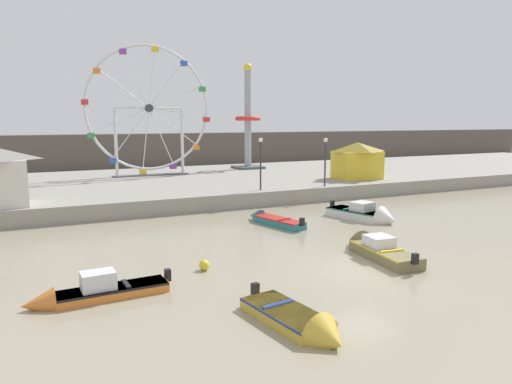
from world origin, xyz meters
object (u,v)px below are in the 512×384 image
carnival_booth_yellow_awning (357,160)px  motorboat_teal_painted (271,220)px  motorboat_orange_hull (89,293)px  motorboat_olive_wood (374,248)px  promenade_lamp_near (261,156)px  drop_tower_steel_tower (248,125)px  ferris_wheel_white_frame (149,111)px  mooring_buoy_orange (204,265)px  motorboat_mustard_yellow (303,324)px  promenade_lamp_far (325,155)px  motorboat_white_red_stripe (367,215)px

carnival_booth_yellow_awning → motorboat_teal_painted: bearing=-140.6°
motorboat_orange_hull → motorboat_olive_wood: motorboat_olive_wood is taller
motorboat_olive_wood → promenade_lamp_near: (0.94, 13.83, 3.25)m
carnival_booth_yellow_awning → drop_tower_steel_tower: bearing=117.9°
motorboat_teal_painted → promenade_lamp_near: (2.21, 6.00, 3.33)m
ferris_wheel_white_frame → mooring_buoy_orange: 26.38m
promenade_lamp_near → mooring_buoy_orange: (-8.72, -12.60, -3.35)m
motorboat_olive_wood → motorboat_teal_painted: size_ratio=1.09×
motorboat_mustard_yellow → motorboat_teal_painted: bearing=147.9°
promenade_lamp_near → motorboat_orange_hull: bearing=-133.7°
ferris_wheel_white_frame → motorboat_olive_wood: bearing=-81.1°
motorboat_olive_wood → drop_tower_steel_tower: bearing=-7.6°
motorboat_teal_painted → promenade_lamp_near: bearing=-34.6°
motorboat_olive_wood → motorboat_mustard_yellow: bearing=132.6°
promenade_lamp_near → ferris_wheel_white_frame: bearing=111.8°
motorboat_olive_wood → promenade_lamp_far: promenade_lamp_far is taller
motorboat_olive_wood → motorboat_teal_painted: bearing=14.6°
mooring_buoy_orange → motorboat_olive_wood: bearing=-9.0°
motorboat_teal_painted → ferris_wheel_white_frame: bearing=-5.7°
drop_tower_steel_tower → carnival_booth_yellow_awning: 13.32m
motorboat_mustard_yellow → ferris_wheel_white_frame: 32.63m
carnival_booth_yellow_awning → promenade_lamp_near: bearing=-160.8°
motorboat_orange_hull → promenade_lamp_far: (18.72, 13.71, 3.24)m
motorboat_mustard_yellow → carnival_booth_yellow_awning: 28.65m
motorboat_orange_hull → promenade_lamp_far: 23.42m
motorboat_white_red_stripe → ferris_wheel_white_frame: 23.04m
ferris_wheel_white_frame → carnival_booth_yellow_awning: size_ratio=2.73×
motorboat_orange_hull → carnival_booth_yellow_awning: carnival_booth_yellow_awning is taller
motorboat_mustard_yellow → mooring_buoy_orange: (-0.76, 6.55, 0.01)m
motorboat_mustard_yellow → promenade_lamp_near: size_ratio=1.13×
motorboat_white_red_stripe → promenade_lamp_far: promenade_lamp_far is taller
motorboat_mustard_yellow → ferris_wheel_white_frame: size_ratio=0.37×
motorboat_mustard_yellow → motorboat_white_red_stripe: bearing=126.3°
drop_tower_steel_tower → motorboat_teal_painted: bearing=-110.9°
ferris_wheel_white_frame → promenade_lamp_far: 16.98m
motorboat_olive_wood → promenade_lamp_near: bearing=1.6°
promenade_lamp_far → mooring_buoy_orange: 18.97m
ferris_wheel_white_frame → mooring_buoy_orange: bearing=-98.2°
mooring_buoy_orange → ferris_wheel_white_frame: bearing=81.8°
ferris_wheel_white_frame → promenade_lamp_far: bearing=-51.2°
motorboat_orange_hull → drop_tower_steel_tower: 34.75m
motorboat_mustard_yellow → motorboat_olive_wood: size_ratio=0.85×
motorboat_olive_wood → promenade_lamp_far: (6.29, 13.52, 3.19)m
motorboat_olive_wood → drop_tower_steel_tower: size_ratio=0.47×
motorboat_mustard_yellow → ferris_wheel_white_frame: (2.90, 31.79, 6.77)m
motorboat_orange_hull → motorboat_olive_wood: 12.42m
motorboat_teal_painted → drop_tower_steel_tower: (7.85, 20.58, 5.41)m
motorboat_orange_hull → promenade_lamp_near: 19.64m
motorboat_olive_wood → drop_tower_steel_tower: (6.58, 28.41, 5.33)m
promenade_lamp_near → promenade_lamp_far: size_ratio=1.03×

